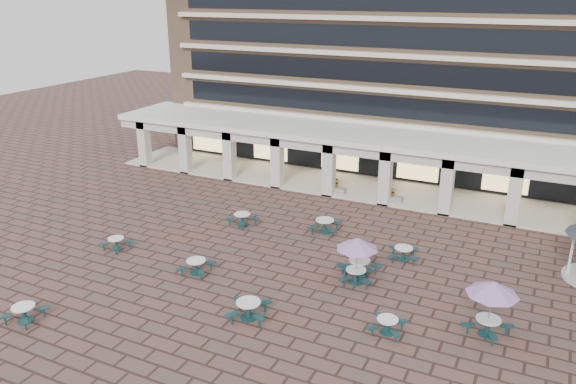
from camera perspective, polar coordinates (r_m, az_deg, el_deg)
name	(u,v)px	position (r m, az deg, el deg)	size (l,w,h in m)	color
ground	(279,273)	(30.43, -0.93, -8.21)	(120.00, 120.00, 0.00)	brown
apartment_building	(413,11)	(50.91, 12.56, 17.52)	(40.00, 15.50, 25.20)	#967355
retail_arcade	(368,151)	(42.15, 8.11, 4.11)	(42.00, 6.60, 4.40)	white
picnic_table_0	(24,312)	(28.82, -25.24, -10.99)	(1.88, 1.88, 0.78)	#154041
picnic_table_1	(249,308)	(26.42, -4.03, -11.70)	(2.26, 2.26, 0.86)	#154041
picnic_table_5	(196,265)	(30.58, -9.30, -7.36)	(1.88, 1.88, 0.78)	#154041
picnic_table_6	(357,245)	(28.70, 7.04, -5.39)	(2.19, 2.19, 2.53)	#154041
picnic_table_7	(387,324)	(25.79, 10.06, -13.10)	(1.61, 1.61, 0.71)	#154041
picnic_table_8	(116,242)	(34.37, -17.05, -4.93)	(1.68, 1.68, 0.70)	#154041
picnic_table_9	(325,225)	(35.09, 3.75, -3.33)	(2.10, 2.10, 0.86)	#154041
picnic_table_10	(359,265)	(30.31, 7.26, -7.42)	(2.30, 2.30, 0.85)	#154041
picnic_table_11	(493,290)	(25.88, 20.07, -9.35)	(2.27, 2.27, 2.62)	#154041
picnic_table_12	(242,218)	(36.20, -4.67, -2.68)	(2.07, 2.07, 0.79)	#154041
picnic_table_13	(403,252)	(32.24, 11.65, -6.04)	(1.98, 1.98, 0.77)	#154041
planter_left	(336,187)	(41.72, 4.87, 0.53)	(1.50, 0.67, 1.30)	gray
planter_right	(392,197)	(40.53, 10.52, -0.47)	(1.50, 0.68, 1.19)	gray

